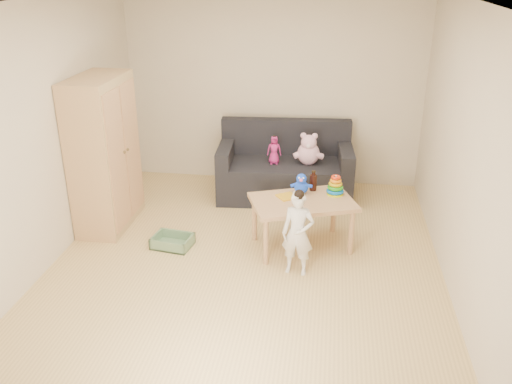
# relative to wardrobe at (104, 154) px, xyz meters

# --- Properties ---
(room) EXTENTS (4.50, 4.50, 4.50)m
(room) POSITION_rel_wardrobe_xyz_m (1.75, -0.57, 0.42)
(room) COLOR #DBB876
(room) RESTS_ON ground
(wardrobe) EXTENTS (0.49, 0.98, 1.76)m
(wardrobe) POSITION_rel_wardrobe_xyz_m (0.00, 0.00, 0.00)
(wardrobe) COLOR tan
(wardrobe) RESTS_ON ground
(sofa) EXTENTS (1.79, 0.98, 0.49)m
(sofa) POSITION_rel_wardrobe_xyz_m (1.98, 1.09, -0.64)
(sofa) COLOR black
(sofa) RESTS_ON ground
(play_table) EXTENTS (1.24, 1.01, 0.56)m
(play_table) POSITION_rel_wardrobe_xyz_m (2.29, -0.27, -0.60)
(play_table) COLOR tan
(play_table) RESTS_ON ground
(storage_bin) EXTENTS (0.46, 0.37, 0.13)m
(storage_bin) POSITION_rel_wardrobe_xyz_m (0.88, -0.46, -0.82)
(storage_bin) COLOR #678A64
(storage_bin) RESTS_ON ground
(toddler) EXTENTS (0.34, 0.25, 0.86)m
(toddler) POSITION_rel_wardrobe_xyz_m (2.28, -0.79, -0.45)
(toddler) COLOR white
(toddler) RESTS_ON ground
(pink_bear) EXTENTS (0.39, 0.36, 0.35)m
(pink_bear) POSITION_rel_wardrobe_xyz_m (2.28, 1.05, -0.22)
(pink_bear) COLOR #F8B7D7
(pink_bear) RESTS_ON sofa
(doll) EXTENTS (0.20, 0.15, 0.36)m
(doll) POSITION_rel_wardrobe_xyz_m (1.84, 1.00, -0.21)
(doll) COLOR #C7257D
(doll) RESTS_ON sofa
(ring_stacker) EXTENTS (0.19, 0.19, 0.22)m
(ring_stacker) POSITION_rel_wardrobe_xyz_m (2.63, -0.06, -0.23)
(ring_stacker) COLOR #E8FF0D
(ring_stacker) RESTS_ON play_table
(brown_bottle) EXTENTS (0.08, 0.08, 0.23)m
(brown_bottle) POSITION_rel_wardrobe_xyz_m (2.39, 0.02, -0.22)
(brown_bottle) COLOR black
(brown_bottle) RESTS_ON play_table
(blue_plush) EXTENTS (0.24, 0.21, 0.24)m
(blue_plush) POSITION_rel_wardrobe_xyz_m (2.26, -0.08, -0.20)
(blue_plush) COLOR #1C4EFF
(blue_plush) RESTS_ON play_table
(wooden_figure) EXTENTS (0.05, 0.05, 0.10)m
(wooden_figure) POSITION_rel_wardrobe_xyz_m (2.24, -0.33, -0.27)
(wooden_figure) COLOR brown
(wooden_figure) RESTS_ON play_table
(yellow_book) EXTENTS (0.26, 0.26, 0.01)m
(yellow_book) POSITION_rel_wardrobe_xyz_m (2.11, -0.21, -0.31)
(yellow_book) COLOR gold
(yellow_book) RESTS_ON play_table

